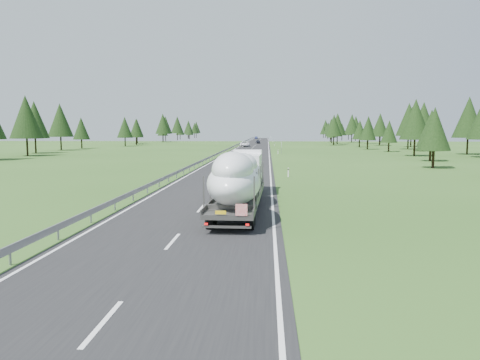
# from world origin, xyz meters

# --- Properties ---
(ground) EXTENTS (400.00, 400.00, 0.00)m
(ground) POSITION_xyz_m (0.00, 0.00, 0.00)
(ground) COLOR #294B19
(ground) RESTS_ON ground
(road_surface) EXTENTS (10.00, 400.00, 0.02)m
(road_surface) POSITION_xyz_m (0.00, 100.00, 0.01)
(road_surface) COLOR black
(road_surface) RESTS_ON ground
(guardrail) EXTENTS (0.10, 400.00, 0.76)m
(guardrail) POSITION_xyz_m (-5.30, 99.94, 0.60)
(guardrail) COLOR slate
(guardrail) RESTS_ON ground
(marker_posts) EXTENTS (0.13, 350.08, 1.00)m
(marker_posts) POSITION_xyz_m (6.50, 155.00, 0.54)
(marker_posts) COLOR silver
(marker_posts) RESTS_ON ground
(highway_sign) EXTENTS (0.08, 0.90, 2.60)m
(highway_sign) POSITION_xyz_m (7.20, 80.00, 1.81)
(highway_sign) COLOR slate
(highway_sign) RESTS_ON ground
(tree_line_right) EXTENTS (27.56, 344.95, 12.49)m
(tree_line_right) POSITION_xyz_m (40.62, 119.82, 7.06)
(tree_line_right) COLOR black
(tree_line_right) RESTS_ON ground
(tree_line_left) EXTENTS (13.85, 344.80, 12.44)m
(tree_line_left) POSITION_xyz_m (-44.32, 127.53, 7.18)
(tree_line_left) COLOR black
(tree_line_left) RESTS_ON ground
(boat_truck) EXTENTS (3.09, 18.20, 3.89)m
(boat_truck) POSITION_xyz_m (2.52, 9.28, 2.08)
(boat_truck) COLOR white
(boat_truck) RESTS_ON ground
(distant_van) EXTENTS (3.07, 6.35, 1.74)m
(distant_van) POSITION_xyz_m (-2.75, 123.84, 0.87)
(distant_van) COLOR white
(distant_van) RESTS_ON ground
(distant_car_dark) EXTENTS (1.70, 4.22, 1.44)m
(distant_car_dark) POSITION_xyz_m (0.56, 160.67, 0.72)
(distant_car_dark) COLOR black
(distant_car_dark) RESTS_ON ground
(distant_car_blue) EXTENTS (1.98, 4.66, 1.49)m
(distant_car_blue) POSITION_xyz_m (-2.53, 259.98, 0.75)
(distant_car_blue) COLOR #161C3F
(distant_car_blue) RESTS_ON ground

